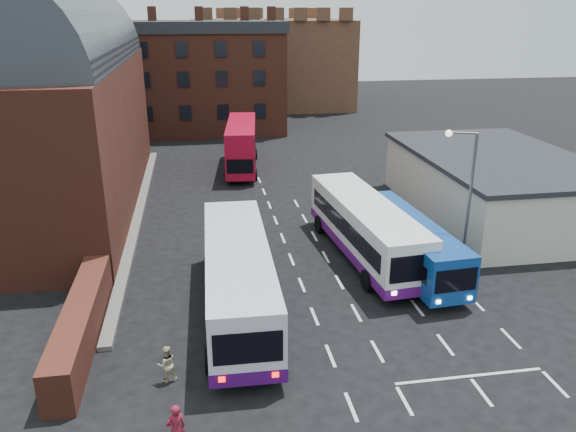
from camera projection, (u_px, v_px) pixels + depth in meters
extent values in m
plane|color=black|center=(326.00, 345.00, 23.78)|extent=(180.00, 180.00, 0.00)
cube|color=#602B1E|center=(44.00, 137.00, 39.14)|extent=(12.00, 28.00, 10.00)
cylinder|color=#1E2328|center=(32.00, 63.00, 37.40)|extent=(12.00, 26.00, 12.00)
cube|color=#602B1E|center=(81.00, 323.00, 23.77)|extent=(1.20, 10.00, 1.80)
cube|color=beige|center=(495.00, 186.00, 38.32)|extent=(10.00, 16.00, 4.00)
cube|color=#282B30|center=(499.00, 157.00, 37.60)|extent=(10.40, 16.40, 0.30)
cube|color=brown|center=(184.00, 83.00, 63.55)|extent=(22.00, 10.00, 11.00)
cube|color=brown|center=(267.00, 62.00, 83.71)|extent=(22.00, 22.00, 12.00)
cube|color=silver|center=(238.00, 274.00, 25.63)|extent=(3.11, 12.56, 2.84)
cube|color=black|center=(238.00, 271.00, 25.57)|extent=(3.14, 11.36, 1.02)
cylinder|color=black|center=(207.00, 267.00, 29.63)|extent=(0.34, 1.14, 1.14)
cylinder|color=black|center=(209.00, 360.00, 21.82)|extent=(0.34, 1.14, 1.14)
cylinder|color=black|center=(261.00, 264.00, 30.01)|extent=(0.34, 1.14, 1.14)
cylinder|color=black|center=(281.00, 354.00, 22.19)|extent=(0.34, 1.14, 1.14)
cube|color=white|center=(366.00, 226.00, 31.57)|extent=(3.77, 12.30, 2.75)
cube|color=black|center=(366.00, 223.00, 31.51)|extent=(3.73, 11.11, 0.99)
cylinder|color=black|center=(417.00, 275.00, 28.86)|extent=(0.40, 1.12, 1.10)
cylinder|color=black|center=(360.00, 220.00, 36.27)|extent=(0.40, 1.12, 1.10)
cylinder|color=black|center=(367.00, 281.00, 28.22)|extent=(0.40, 1.12, 1.10)
cylinder|color=black|center=(319.00, 224.00, 35.63)|extent=(0.40, 1.12, 1.10)
cube|color=navy|center=(408.00, 241.00, 30.28)|extent=(3.08, 10.45, 2.34)
cube|color=black|center=(408.00, 238.00, 30.23)|extent=(3.06, 9.26, 0.84)
cylinder|color=black|center=(456.00, 285.00, 27.95)|extent=(0.33, 0.95, 0.94)
cylinder|color=black|center=(398.00, 234.00, 34.27)|extent=(0.33, 0.95, 0.94)
cylinder|color=black|center=(412.00, 290.00, 27.43)|extent=(0.33, 0.95, 0.94)
cylinder|color=black|center=(362.00, 238.00, 33.76)|extent=(0.33, 0.95, 0.94)
cube|color=#B30B29|center=(242.00, 144.00, 48.99)|extent=(3.54, 10.68, 3.71)
cube|color=black|center=(242.00, 150.00, 49.18)|extent=(3.47, 9.49, 0.86)
cylinder|color=black|center=(255.00, 175.00, 46.57)|extent=(0.37, 0.98, 0.95)
cylinder|color=black|center=(256.00, 154.00, 53.17)|extent=(0.37, 0.98, 0.95)
cylinder|color=black|center=(227.00, 175.00, 46.46)|extent=(0.37, 0.98, 0.95)
cylinder|color=black|center=(231.00, 154.00, 53.06)|extent=(0.37, 0.98, 0.95)
cylinder|color=#56585B|center=(469.00, 208.00, 28.67)|extent=(0.15, 0.15, 7.69)
cylinder|color=#56585B|center=(463.00, 133.00, 27.45)|extent=(1.30, 0.54, 0.10)
sphere|color=#FFF2CC|center=(449.00, 133.00, 27.58)|extent=(0.35, 0.35, 0.35)
imported|color=maroon|center=(176.00, 429.00, 17.75)|extent=(0.77, 0.66, 1.79)
imported|color=#C0B388|center=(167.00, 364.00, 21.25)|extent=(0.84, 0.72, 1.50)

